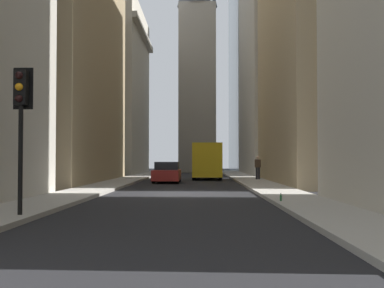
% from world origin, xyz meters
% --- Properties ---
extents(ground_plane, '(135.00, 135.00, 0.00)m').
position_xyz_m(ground_plane, '(0.00, 0.00, 0.00)').
color(ground_plane, black).
extents(sidewalk_right, '(90.00, 2.20, 0.14)m').
position_xyz_m(sidewalk_right, '(0.00, 4.50, 0.07)').
color(sidewalk_right, '#A8A399').
rests_on(sidewalk_right, ground_plane).
extents(sidewalk_left, '(90.00, 2.20, 0.14)m').
position_xyz_m(sidewalk_left, '(0.00, -4.50, 0.07)').
color(sidewalk_left, '#A8A399').
rests_on(sidewalk_left, ground_plane).
extents(building_left_far, '(18.17, 10.50, 26.30)m').
position_xyz_m(building_left_far, '(28.82, -10.59, 13.16)').
color(building_left_far, '#A8A091').
rests_on(building_left_far, ground_plane).
extents(building_right_midfar, '(17.95, 10.50, 22.64)m').
position_xyz_m(building_right_midfar, '(10.47, 10.59, 11.33)').
color(building_right_midfar, '#9E8966').
rests_on(building_right_midfar, ground_plane).
extents(building_right_far, '(16.40, 10.50, 18.26)m').
position_xyz_m(building_right_far, '(31.93, 10.59, 9.14)').
color(building_right_far, beige).
rests_on(building_right_far, ground_plane).
extents(church_spire, '(5.08, 5.08, 32.08)m').
position_xyz_m(church_spire, '(40.01, -0.53, 16.75)').
color(church_spire, gray).
rests_on(church_spire, ground_plane).
extents(delivery_truck, '(6.46, 2.25, 2.84)m').
position_xyz_m(delivery_truck, '(16.74, -1.40, 1.46)').
color(delivery_truck, yellow).
rests_on(delivery_truck, ground_plane).
extents(sedan_red, '(4.30, 1.78, 1.42)m').
position_xyz_m(sedan_red, '(10.73, 1.40, 0.66)').
color(sedan_red, maroon).
rests_on(sedan_red, ground_plane).
extents(traffic_light_foreground, '(0.43, 0.52, 3.84)m').
position_xyz_m(traffic_light_foreground, '(-10.85, 3.79, 2.96)').
color(traffic_light_foreground, black).
rests_on(traffic_light_foreground, sidewalk_right).
extents(pedestrian, '(0.26, 0.44, 1.71)m').
position_xyz_m(pedestrian, '(13.27, -5.09, 1.07)').
color(pedestrian, black).
rests_on(pedestrian, sidewalk_left).
extents(discarded_bottle, '(0.07, 0.07, 0.27)m').
position_xyz_m(discarded_bottle, '(-6.36, -3.65, 0.25)').
color(discarded_bottle, '#236033').
rests_on(discarded_bottle, sidewalk_left).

